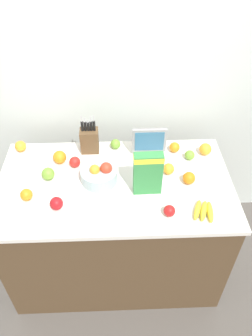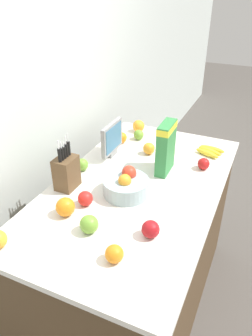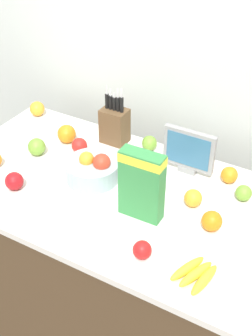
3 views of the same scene
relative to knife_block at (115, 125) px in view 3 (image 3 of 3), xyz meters
The scene contains 19 objects.
ground_plane 1.09m from the knife_block, 62.84° to the right, with size 14.00×14.00×0.00m, color #514C47.
wall_back 0.45m from the knife_block, 61.66° to the left, with size 9.00×0.06×2.60m.
counter 0.67m from the knife_block, 62.84° to the right, with size 1.49×0.84×0.93m.
knife_block is the anchor object (origin of this frame).
small_monitor 0.41m from the knife_block, ahead, with size 0.23×0.03×0.21m.
cereal_box 0.55m from the knife_block, 48.13° to the right, with size 0.17×0.07×0.29m.
fruit_bowl 0.31m from the knife_block, 76.37° to the right, with size 0.23×0.23×0.13m.
banana_bunch 0.90m from the knife_block, 41.39° to the right, with size 0.14×0.18×0.03m.
apple_near_bananas 0.69m from the knife_block, ahead, with size 0.07×0.07×0.07m, color #6B9E33.
apple_middle 0.38m from the knife_block, 132.55° to the right, with size 0.08×0.08×0.08m, color #6B9E33.
apple_by_knife_block 0.20m from the knife_block, 119.89° to the right, with size 0.07×0.07×0.07m, color red.
apple_rightmost 0.77m from the knife_block, 51.73° to the right, with size 0.07×0.07×0.07m, color red.
apple_rear 0.19m from the knife_block, ahead, with size 0.07×0.07×0.07m, color #6B9E33.
apple_leftmost 0.56m from the knife_block, 108.06° to the right, with size 0.08×0.08×0.08m, color #A31419.
orange_back_center 0.24m from the knife_block, 148.94° to the right, with size 0.09×0.09×0.09m, color orange.
orange_front_right 0.72m from the knife_block, 28.72° to the right, with size 0.08×0.08×0.08m, color orange.
orange_mid_right 0.58m from the knife_block, 26.14° to the right, with size 0.07×0.07×0.07m, color orange.
orange_by_cereal 0.49m from the knife_block, behind, with size 0.08×0.08×0.08m, color orange.
orange_near_bowl 0.59m from the knife_block, ahead, with size 0.07×0.07×0.07m, color orange.
Camera 3 is at (0.84, -1.31, 2.15)m, focal length 50.00 mm.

